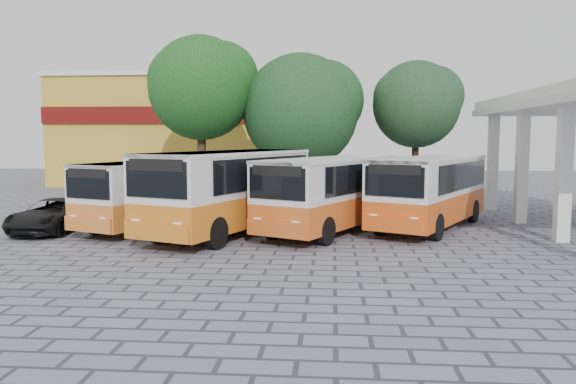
# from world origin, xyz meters

# --- Properties ---
(ground) EXTENTS (90.00, 90.00, 0.00)m
(ground) POSITION_xyz_m (0.00, 0.00, 0.00)
(ground) COLOR slate
(ground) RESTS_ON ground
(shophouse_block) EXTENTS (20.40, 10.40, 8.30)m
(shophouse_block) POSITION_xyz_m (-11.00, 25.99, 4.16)
(shophouse_block) COLOR gold
(shophouse_block) RESTS_ON ground
(bus_far_left) EXTENTS (4.84, 7.93, 2.67)m
(bus_far_left) POSITION_xyz_m (-7.04, 3.70, 1.54)
(bus_far_left) COLOR #C86623
(bus_far_left) RESTS_ON ground
(bus_centre_left) EXTENTS (5.54, 9.18, 3.10)m
(bus_centre_left) POSITION_xyz_m (-3.90, 2.48, 1.79)
(bus_centre_left) COLOR #C86513
(bus_centre_left) RESTS_ON ground
(bus_centre_right) EXTENTS (5.66, 8.46, 2.84)m
(bus_centre_right) POSITION_xyz_m (-0.10, 3.20, 1.64)
(bus_centre_right) COLOR #C45217
(bus_centre_right) RESTS_ON ground
(bus_far_right) EXTENTS (5.72, 8.44, 2.83)m
(bus_far_right) POSITION_xyz_m (3.79, 4.34, 1.64)
(bus_far_right) COLOR #CE490F
(bus_far_right) RESTS_ON ground
(tree_left) EXTENTS (6.10, 5.81, 9.27)m
(tree_left) POSITION_xyz_m (-7.40, 13.07, 6.55)
(tree_left) COLOR #3B2C1B
(tree_left) RESTS_ON ground
(tree_middle) EXTENTS (6.85, 6.52, 8.34)m
(tree_middle) POSITION_xyz_m (-1.86, 13.85, 5.29)
(tree_middle) COLOR #312717
(tree_middle) RESTS_ON ground
(tree_right) EXTENTS (5.21, 4.96, 7.98)m
(tree_right) POSITION_xyz_m (4.70, 14.75, 5.65)
(tree_right) COLOR black
(tree_right) RESTS_ON ground
(parked_car) EXTENTS (2.19, 4.57, 1.26)m
(parked_car) POSITION_xyz_m (-10.78, 2.48, 0.63)
(parked_car) COLOR black
(parked_car) RESTS_ON ground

